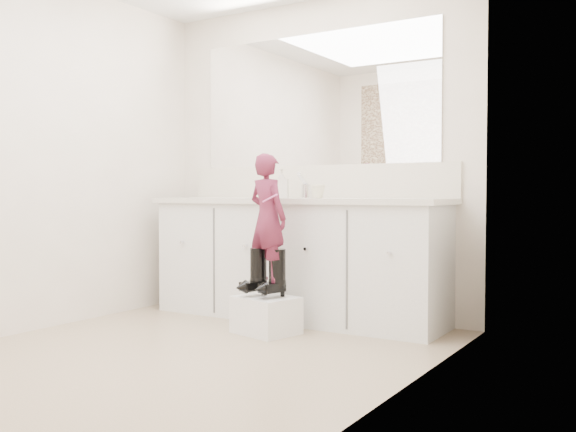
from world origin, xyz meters
The scene contains 16 objects.
floor centered at (0.00, 0.00, 0.00)m, with size 3.00×3.00×0.00m, color #857257.
wall_back centered at (0.00, 1.50, 1.20)m, with size 2.60×2.60×0.00m, color beige.
wall_left centered at (-1.30, 0.00, 1.20)m, with size 3.00×3.00×0.00m, color beige.
wall_right centered at (1.30, 0.00, 1.20)m, with size 3.00×3.00×0.00m, color beige.
vanity_cabinet centered at (0.00, 1.23, 0.42)m, with size 2.20×0.55×0.85m, color silver.
countertop centered at (0.00, 1.21, 0.87)m, with size 2.28×0.58×0.04m, color beige.
backsplash centered at (0.00, 1.49, 1.02)m, with size 2.28×0.03×0.25m, color beige.
mirror centered at (0.00, 1.49, 1.64)m, with size 2.00×0.02×1.00m, color white.
faucet centered at (0.00, 1.38, 0.94)m, with size 0.08×0.08×0.10m, color silver.
cup centered at (0.22, 1.15, 0.94)m, with size 0.10×0.10×0.10m, color beige.
soap_bottle centered at (-0.12, 1.21, 1.00)m, with size 0.10×0.10×0.21m, color beige.
step_stool centered at (0.08, 0.70, 0.12)m, with size 0.38×0.32×0.24m, color white.
boot_left centered at (0.01, 0.72, 0.40)m, with size 0.12×0.21×0.32m, color black, non-canonical shape.
boot_right centered at (0.16, 0.72, 0.40)m, with size 0.12×0.21×0.32m, color black, non-canonical shape.
toddler centered at (0.08, 0.72, 0.76)m, with size 0.31×0.20×0.84m, color #972E56.
toothbrush centered at (0.15, 0.64, 0.89)m, with size 0.01×0.01×0.14m, color #E358AA.
Camera 1 is at (2.42, -2.80, 0.92)m, focal length 40.00 mm.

